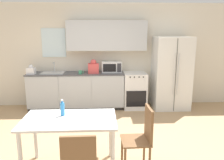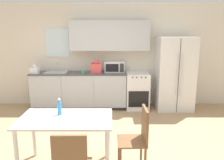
% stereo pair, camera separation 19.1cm
% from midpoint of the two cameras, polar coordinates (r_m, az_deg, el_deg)
% --- Properties ---
extents(ground_plane, '(12.00, 12.00, 0.00)m').
position_cam_midpoint_polar(ground_plane, '(4.04, -4.03, -16.50)').
color(ground_plane, tan).
extents(wall_back, '(12.00, 0.38, 2.70)m').
position_cam_midpoint_polar(wall_back, '(5.85, -2.19, 7.44)').
color(wall_back, beige).
rests_on(wall_back, ground_plane).
extents(kitchen_counter, '(2.45, 0.61, 0.94)m').
position_cam_midpoint_polar(kitchen_counter, '(5.77, -7.57, -2.60)').
color(kitchen_counter, '#333333').
rests_on(kitchen_counter, ground_plane).
extents(oven_range, '(0.58, 0.65, 0.93)m').
position_cam_midpoint_polar(oven_range, '(5.76, 7.52, -2.75)').
color(oven_range, white).
rests_on(oven_range, ground_plane).
extents(refrigerator, '(0.90, 0.76, 1.85)m').
position_cam_midpoint_polar(refrigerator, '(5.81, 16.86, 1.60)').
color(refrigerator, silver).
rests_on(refrigerator, ground_plane).
extents(kitchen_sink, '(0.57, 0.45, 0.26)m').
position_cam_midpoint_polar(kitchen_sink, '(5.79, -13.42, 2.08)').
color(kitchen_sink, '#B7BABC').
rests_on(kitchen_sink, kitchen_counter).
extents(microwave, '(0.51, 0.35, 0.27)m').
position_cam_midpoint_polar(microwave, '(5.69, 1.57, 3.47)').
color(microwave, silver).
rests_on(microwave, kitchen_counter).
extents(coffee_mug, '(0.13, 0.09, 0.09)m').
position_cam_midpoint_polar(coffee_mug, '(5.48, -6.56, 2.09)').
color(coffee_mug, '#3F8C66').
rests_on(coffee_mug, kitchen_counter).
extents(grocery_bag_0, '(0.27, 0.24, 0.35)m').
position_cam_midpoint_polar(grocery_bag_0, '(5.54, -3.21, 3.37)').
color(grocery_bag_0, '#D14C4C').
rests_on(grocery_bag_0, kitchen_counter).
extents(grocery_bag_1, '(0.20, 0.17, 0.24)m').
position_cam_midpoint_polar(grocery_bag_1, '(5.77, -18.67, 2.58)').
color(grocery_bag_1, white).
rests_on(grocery_bag_1, kitchen_counter).
extents(dining_table, '(1.29, 0.76, 0.78)m').
position_cam_midpoint_polar(dining_table, '(3.18, -10.23, -11.50)').
color(dining_table, white).
rests_on(dining_table, ground_plane).
extents(dining_chair_side, '(0.41, 0.41, 0.93)m').
position_cam_midpoint_polar(dining_chair_side, '(3.20, 8.69, -13.95)').
color(dining_chair_side, brown).
rests_on(dining_chair_side, ground_plane).
extents(drink_bottle, '(0.06, 0.06, 0.24)m').
position_cam_midpoint_polar(drink_bottle, '(3.24, -11.95, -7.17)').
color(drink_bottle, '#338CD8').
rests_on(drink_bottle, dining_table).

